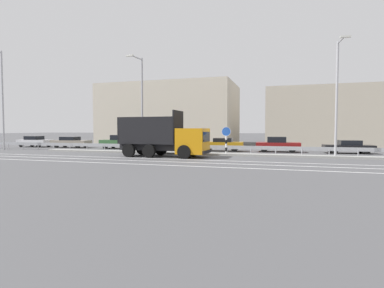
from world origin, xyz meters
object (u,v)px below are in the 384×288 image
(dump_truck, at_px, (173,141))
(street_lamp_2, at_px, (337,94))
(parked_car_0, at_px, (35,141))
(parked_car_5, at_px, (278,144))
(parked_car_6, at_px, (348,147))
(parked_car_1, at_px, (71,142))
(street_lamp_0, at_px, (1,95))
(street_lamp_1, at_px, (141,101))
(parked_car_4, at_px, (222,144))
(parked_car_2, at_px, (120,142))
(median_road_sign, at_px, (226,140))
(parked_car_3, at_px, (169,144))

(dump_truck, xyz_separation_m, street_lamp_2, (12.36, 2.41, 3.65))
(parked_car_0, relative_size, parked_car_5, 0.98)
(street_lamp_2, relative_size, parked_car_6, 2.03)
(street_lamp_2, height_order, parked_car_6, street_lamp_2)
(parked_car_1, bearing_deg, street_lamp_0, -39.00)
(street_lamp_1, bearing_deg, parked_car_0, 163.58)
(street_lamp_1, relative_size, parked_car_0, 2.13)
(dump_truck, xyz_separation_m, parked_car_1, (-16.36, 7.99, -0.57))
(parked_car_1, relative_size, parked_car_4, 1.07)
(street_lamp_0, height_order, parked_car_1, street_lamp_0)
(street_lamp_1, height_order, street_lamp_2, street_lamp_2)
(parked_car_1, relative_size, parked_car_5, 1.15)
(parked_car_2, bearing_deg, parked_car_5, -86.48)
(parked_car_2, height_order, parked_car_4, parked_car_2)
(street_lamp_1, distance_m, street_lamp_2, 16.52)
(dump_truck, height_order, parked_car_6, dump_truck)
(parked_car_2, distance_m, parked_car_4, 11.98)
(parked_car_2, bearing_deg, median_road_sign, -108.32)
(street_lamp_0, xyz_separation_m, parked_car_6, (34.90, 5.73, -5.24))
(parked_car_5, bearing_deg, parked_car_3, -90.96)
(street_lamp_0, xyz_separation_m, parked_car_5, (28.61, 5.70, -5.13))
(street_lamp_2, distance_m, parked_car_1, 29.56)
(street_lamp_1, distance_m, parked_car_0, 18.77)
(street_lamp_1, height_order, parked_car_6, street_lamp_1)
(parked_car_0, bearing_deg, parked_car_5, 86.69)
(median_road_sign, height_order, parked_car_1, median_road_sign)
(parked_car_0, bearing_deg, parked_car_1, 87.92)
(street_lamp_1, relative_size, parked_car_3, 1.94)
(parked_car_3, relative_size, parked_car_4, 1.00)
(parked_car_1, xyz_separation_m, parked_car_6, (30.63, 0.06, -0.05))
(dump_truck, relative_size, parked_car_6, 1.69)
(street_lamp_0, xyz_separation_m, parked_car_0, (-1.07, 5.52, -5.17))
(parked_car_2, relative_size, parked_car_4, 1.02)
(parked_car_3, height_order, parked_car_5, parked_car_5)
(street_lamp_1, height_order, parked_car_2, street_lamp_1)
(dump_truck, relative_size, parked_car_2, 1.59)
(median_road_sign, distance_m, street_lamp_2, 9.26)
(parked_car_6, bearing_deg, street_lamp_2, 157.60)
(parked_car_3, bearing_deg, street_lamp_2, -105.92)
(median_road_sign, relative_size, street_lamp_0, 0.23)
(parked_car_2, relative_size, parked_car_3, 1.02)
(parked_car_0, bearing_deg, parked_car_4, 85.76)
(parked_car_1, bearing_deg, median_road_sign, 73.20)
(parked_car_1, bearing_deg, street_lamp_1, 64.44)
(median_road_sign, bearing_deg, parked_car_2, 158.74)
(parked_car_0, height_order, parked_car_3, parked_car_0)
(dump_truck, xyz_separation_m, parked_car_5, (7.98, 8.03, -0.51))
(parked_car_0, xyz_separation_m, parked_car_6, (35.97, 0.21, -0.07))
(parked_car_3, xyz_separation_m, parked_car_5, (11.40, 0.11, 0.07))
(parked_car_0, xyz_separation_m, parked_car_3, (18.27, 0.07, -0.03))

